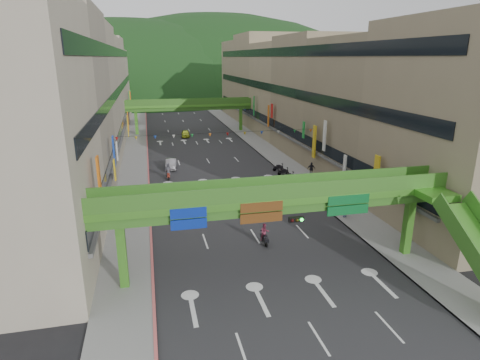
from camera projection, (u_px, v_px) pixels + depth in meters
The scene contains 23 objects.
ground at pixel (305, 317), 24.75m from camera, with size 320.00×320.00×0.00m, color black.
road_slab at pixel (200, 147), 71.33m from camera, with size 18.00×140.00×0.02m, color #28282B.
sidewalk_left at pixel (136, 150), 68.94m from camera, with size 4.00×140.00×0.15m, color gray.
sidewalk_right at pixel (259, 144), 73.67m from camera, with size 4.00×140.00×0.15m, color gray.
curb_left at pixel (147, 149), 69.35m from camera, with size 0.20×140.00×0.18m, color #CC5959.
curb_right at pixel (249, 145), 73.26m from camera, with size 0.20×140.00×0.18m, color gray.
building_row_left at pixel (81, 96), 64.48m from camera, with size 12.80×95.00×19.00m.
building_row_right at pixel (302, 91), 72.62m from camera, with size 12.80×95.00×19.00m.
overpass_near at pixel (293, 207), 28.44m from camera, with size 28.00×12.27×7.10m.
overpass_far at pixel (189, 107), 83.71m from camera, with size 28.00×2.20×7.10m.
hill_left at pixel (131, 95), 170.57m from camera, with size 168.00×140.00×112.00m, color #1C4419.
hill_right at pixel (216, 90), 197.80m from camera, with size 208.00×176.00×128.00m, color #1C4419.
bunting_string at pixel (219, 135), 50.95m from camera, with size 26.00×0.36×0.47m.
scooter_rider_near at pixel (223, 200), 42.05m from camera, with size 0.77×1.58×2.12m.
scooter_rider_mid at pixel (265, 234), 34.14m from camera, with size 0.78×1.60×1.90m.
scooter_rider_left at pixel (165, 198), 42.68m from camera, with size 1.02×1.60×2.05m.
scooter_rider_far at pixel (168, 171), 52.50m from camera, with size 0.89×1.60×2.16m.
parked_scooter_row at pixel (286, 174), 53.33m from camera, with size 1.60×7.17×1.08m.
car_silver at pixel (171, 164), 57.63m from camera, with size 1.46×4.19×1.38m, color gray.
car_yellow at pixel (185, 134), 80.52m from camera, with size 1.56×3.88×1.32m, color #E0F035.
pedestrian_red at pixel (308, 183), 48.70m from camera, with size 0.76×0.59×1.55m, color #991A03.
pedestrian_dark at pixel (311, 170), 53.64m from camera, with size 1.07×0.45×1.83m, color black.
pedestrian_blue at pixel (345, 210), 39.71m from camera, with size 0.81×0.52×1.73m, color navy.
Camera 1 is at (-8.71, -19.72, 15.38)m, focal length 30.00 mm.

